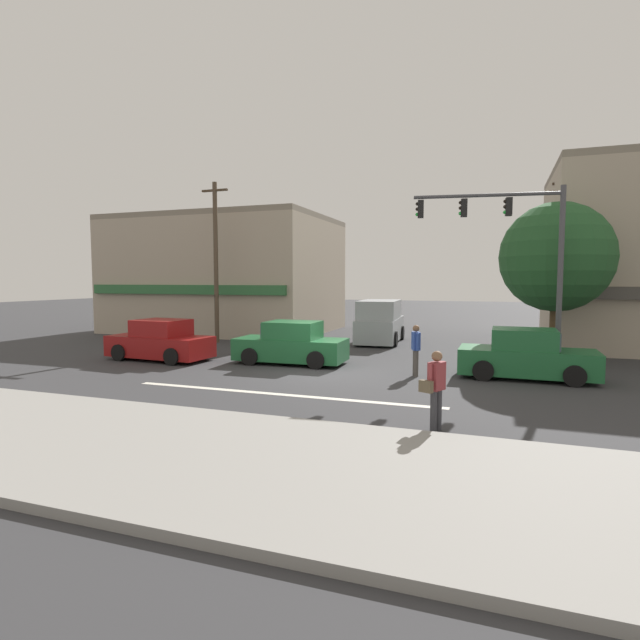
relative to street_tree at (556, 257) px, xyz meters
name	(u,v)px	position (x,y,z in m)	size (l,w,h in m)	color
ground_plane	(322,372)	(-7.57, -5.00, -3.96)	(120.00, 120.00, 0.00)	#333335
lane_marking_stripe	(280,394)	(-7.57, -8.50, -3.96)	(9.00, 0.24, 0.01)	silver
sidewalk_curb	(165,451)	(-7.57, -13.50, -3.88)	(40.00, 5.00, 0.16)	gray
building_left_block	(227,275)	(-17.84, 6.48, -0.54)	(12.53, 9.19, 6.84)	tan
street_tree	(556,257)	(0.00, 0.00, 0.00)	(4.11, 4.11, 6.03)	#4C3823
utility_pole_near_left	(216,260)	(-15.17, 0.80, 0.12)	(1.40, 0.22, 7.87)	brown
utility_pole_far_right	(566,259)	(0.86, 4.50, 0.12)	(1.40, 0.22, 7.86)	brown
traffic_light_mast	(519,244)	(-1.40, -2.69, 0.34)	(4.85, 0.89, 6.20)	#47474C
sedan_waiting_far	(291,345)	(-9.25, -3.73, -3.25)	(4.15, 1.97, 1.58)	#1E6033
sedan_approaching_near	(526,356)	(-1.14, -3.88, -3.25)	(4.12, 1.92, 1.58)	#1E6033
van_crossing_leftbound	(380,322)	(-7.52, 3.52, -2.96)	(2.28, 4.72, 2.11)	#999EA3
sedan_crossing_center	(160,342)	(-14.40, -4.65, -3.25)	(4.20, 2.09, 1.58)	maroon
pedestrian_foreground_with_bag	(436,386)	(-3.19, -10.44, -3.01)	(0.51, 0.65, 1.67)	#333338
pedestrian_mid_crossing	(416,347)	(-4.49, -4.66, -3.01)	(0.34, 0.53, 1.67)	#4C4742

